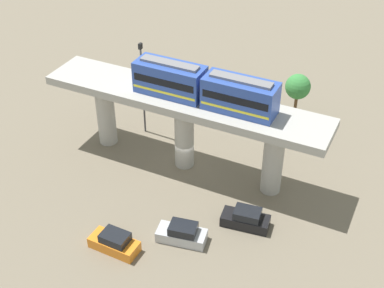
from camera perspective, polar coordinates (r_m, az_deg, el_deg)
ground_plane at (r=54.65m, az=-0.79°, el=-2.12°), size 120.00×120.00×0.00m
viaduct at (r=51.22m, az=-0.85°, el=3.14°), size 5.20×28.00×7.91m
train at (r=48.65m, az=1.29°, el=6.05°), size 2.64×13.55×3.24m
parked_car_silver at (r=46.20m, az=-1.06°, el=-9.47°), size 2.53×4.46×1.76m
parked_car_black at (r=47.72m, az=5.72°, el=-7.88°), size 2.35×4.40×1.76m
parked_car_orange at (r=45.93m, az=-8.20°, el=-10.28°), size 1.89×4.24×1.76m
tree_near_viaduct at (r=60.93m, az=11.13°, el=5.94°), size 2.82×2.82×5.38m
signal_post at (r=56.60m, az=-5.24°, el=6.21°), size 0.44×0.28×10.51m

